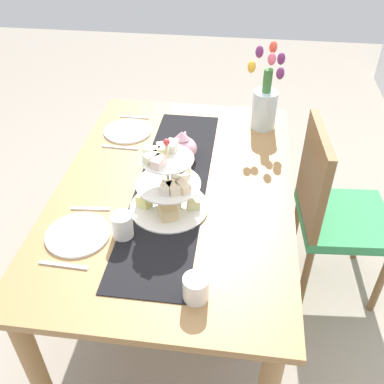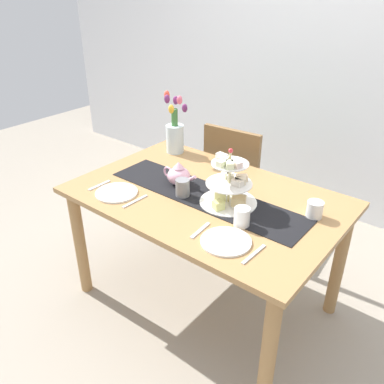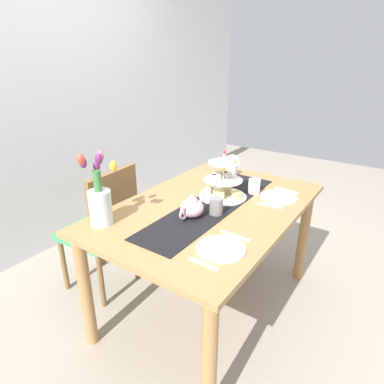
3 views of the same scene
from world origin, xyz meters
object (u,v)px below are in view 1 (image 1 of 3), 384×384
at_px(mug_grey, 157,161).
at_px(tiered_cake_stand, 169,187).
at_px(dining_table, 176,206).
at_px(knife_left, 120,147).
at_px(dinner_plate_left, 128,131).
at_px(teapot, 182,147).
at_px(fork_right, 91,209).
at_px(knife_right, 63,265).
at_px(fork_left, 135,117).
at_px(tulip_vase, 265,102).
at_px(dinner_plate_right, 78,234).
at_px(mug_white_text, 122,226).
at_px(cream_jug, 196,288).
at_px(chair_left, 332,208).

bearing_deg(mug_grey, tiered_cake_stand, 21.42).
xyz_separation_m(dining_table, knife_left, (-0.24, -0.30, 0.11)).
xyz_separation_m(tiered_cake_stand, dinner_plate_left, (-0.54, -0.30, -0.10)).
xyz_separation_m(teapot, fork_right, (0.39, -0.30, -0.06)).
height_order(knife_left, knife_right, same).
height_order(fork_left, mug_grey, mug_grey).
xyz_separation_m(tulip_vase, mug_grey, (0.44, -0.44, -0.08)).
xyz_separation_m(dinner_plate_right, knife_right, (0.14, 0.00, -0.00)).
relative_size(mug_grey, mug_white_text, 1.00).
relative_size(knife_right, mug_grey, 1.79).
xyz_separation_m(tulip_vase, dinner_plate_left, (0.14, -0.65, -0.13)).
distance_m(dining_table, tulip_vase, 0.68).
distance_m(knife_left, dinner_plate_right, 0.58).
xyz_separation_m(dinner_plate_left, fork_right, (0.58, 0.00, -0.00)).
relative_size(fork_left, fork_right, 1.00).
relative_size(dining_table, cream_jug, 16.99).
relative_size(dining_table, mug_white_text, 15.20).
distance_m(fork_left, mug_white_text, 0.87).
bearing_deg(chair_left, dinner_plate_right, -60.11).
bearing_deg(dining_table, mug_white_text, -23.40).
bearing_deg(dinner_plate_right, cream_jug, 64.34).
bearing_deg(tiered_cake_stand, dining_table, -179.52).
bearing_deg(knife_right, fork_left, 180.00).
relative_size(dining_table, teapot, 6.06).
xyz_separation_m(dinner_plate_left, knife_left, (0.15, 0.00, -0.00)).
relative_size(knife_right, mug_white_text, 1.79).
xyz_separation_m(tiered_cake_stand, mug_grey, (-0.24, -0.09, -0.05)).
bearing_deg(dining_table, teapot, 180.00).
bearing_deg(tiered_cake_stand, teapot, -179.79).
distance_m(dining_table, dinner_plate_right, 0.46).
bearing_deg(dinner_plate_right, knife_right, 0.00).
bearing_deg(cream_jug, dining_table, -164.52).
bearing_deg(dinner_plate_right, fork_right, 180.00).
distance_m(tulip_vase, knife_left, 0.72).
relative_size(dining_table, knife_left, 8.49).
xyz_separation_m(dining_table, cream_jug, (0.55, 0.15, 0.15)).
bearing_deg(mug_grey, dining_table, 45.64).
relative_size(cream_jug, mug_white_text, 0.89).
xyz_separation_m(teapot, fork_left, (-0.34, -0.30, -0.06)).
height_order(tulip_vase, fork_right, tulip_vase).
bearing_deg(mug_white_text, knife_left, -164.03).
height_order(cream_jug, fork_left, cream_jug).
relative_size(fork_right, mug_white_text, 1.58).
height_order(knife_left, mug_grey, mug_grey).
distance_m(tulip_vase, dinner_plate_left, 0.67).
bearing_deg(mug_grey, chair_left, 100.67).
distance_m(teapot, mug_white_text, 0.53).
relative_size(dinner_plate_left, mug_grey, 2.42).
height_order(tiered_cake_stand, fork_left, tiered_cake_stand).
bearing_deg(mug_grey, mug_white_text, -6.33).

